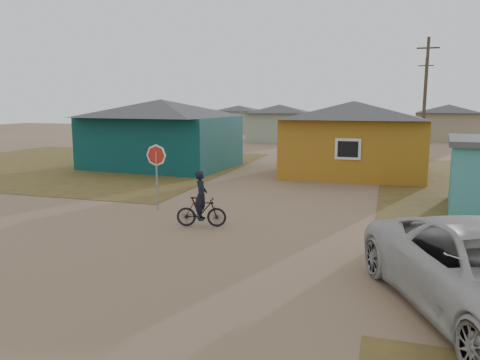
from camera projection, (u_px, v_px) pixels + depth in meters
name	position (u px, v px, depth m)	size (l,w,h in m)	color
ground	(219.00, 245.00, 12.72)	(120.00, 120.00, 0.00)	#83664B
grass_nw	(79.00, 164.00, 29.09)	(20.00, 18.00, 0.00)	brown
house_teal	(161.00, 133.00, 27.60)	(8.93, 7.08, 4.00)	#093534
house_yellow	(353.00, 137.00, 24.82)	(7.72, 6.76, 3.90)	#A36B19
house_pale_west	(279.00, 122.00, 46.18)	(7.04, 6.15, 3.60)	gray
house_beige_east	(448.00, 122.00, 47.09)	(6.95, 6.05, 3.60)	gray
house_pale_north	(239.00, 118.00, 59.85)	(6.28, 5.81, 3.40)	gray
utility_pole_near	(425.00, 97.00, 30.81)	(1.40, 0.20, 8.00)	#453929
utility_pole_far	(424.00, 99.00, 45.57)	(1.40, 0.20, 8.00)	#453929
stop_sign	(156.00, 162.00, 16.58)	(0.72, 0.36, 2.37)	gray
cyclist	(201.00, 206.00, 14.51)	(1.62, 0.80, 1.77)	black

